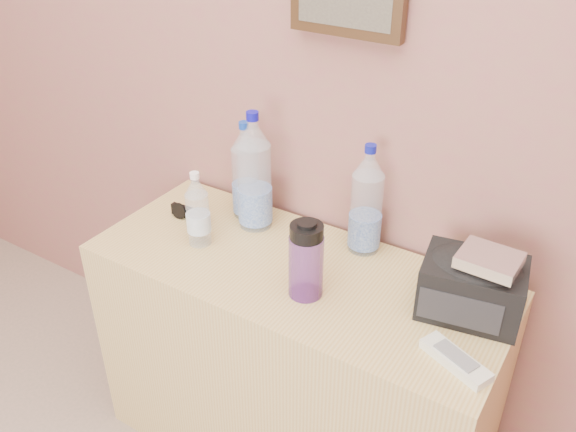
% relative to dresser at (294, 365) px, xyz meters
% --- Properties ---
extents(dresser, '(1.14, 0.47, 0.71)m').
position_rel_dresser_xyz_m(dresser, '(0.00, 0.00, 0.00)').
color(dresser, tan).
rests_on(dresser, ground).
extents(pet_large_a, '(0.08, 0.08, 0.30)m').
position_rel_dresser_xyz_m(pet_large_a, '(-0.27, 0.16, 0.49)').
color(pet_large_a, silver).
rests_on(pet_large_a, dresser).
extents(pet_large_b, '(0.10, 0.10, 0.36)m').
position_rel_dresser_xyz_m(pet_large_b, '(-0.21, 0.13, 0.51)').
color(pet_large_b, silver).
rests_on(pet_large_b, dresser).
extents(pet_large_c, '(0.09, 0.09, 0.32)m').
position_rel_dresser_xyz_m(pet_large_c, '(0.11, 0.18, 0.50)').
color(pet_large_c, silver).
rests_on(pet_large_c, dresser).
extents(pet_small, '(0.06, 0.06, 0.22)m').
position_rel_dresser_xyz_m(pet_small, '(-0.29, -0.04, 0.45)').
color(pet_small, white).
rests_on(pet_small, dresser).
extents(nalgene_bottle, '(0.09, 0.09, 0.21)m').
position_rel_dresser_xyz_m(nalgene_bottle, '(0.08, -0.08, 0.46)').
color(nalgene_bottle, '#592285').
rests_on(nalgene_bottle, dresser).
extents(sunglasses, '(0.14, 0.05, 0.03)m').
position_rel_dresser_xyz_m(sunglasses, '(-0.40, 0.05, 0.37)').
color(sunglasses, black).
rests_on(sunglasses, dresser).
extents(ac_remote, '(0.17, 0.11, 0.02)m').
position_rel_dresser_xyz_m(ac_remote, '(0.48, -0.11, 0.37)').
color(ac_remote, silver).
rests_on(ac_remote, dresser).
extents(toiletry_bag, '(0.26, 0.21, 0.16)m').
position_rel_dresser_xyz_m(toiletry_bag, '(0.45, 0.07, 0.44)').
color(toiletry_bag, black).
rests_on(toiletry_bag, dresser).
extents(foil_packet, '(0.14, 0.11, 0.03)m').
position_rel_dresser_xyz_m(foil_packet, '(0.48, 0.06, 0.53)').
color(foil_packet, white).
rests_on(foil_packet, toiletry_bag).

